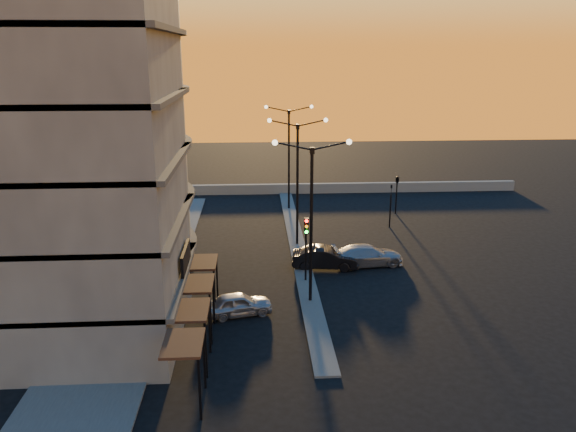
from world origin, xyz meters
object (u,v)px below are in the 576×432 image
(streetlamp_mid, at_px, (297,172))
(car_hatchback, at_px, (239,304))
(car_wagon, at_px, (368,255))
(traffic_light_main, at_px, (306,239))
(car_sedan, at_px, (325,258))

(streetlamp_mid, xyz_separation_m, car_hatchback, (-4.12, -11.40, -4.96))
(car_hatchback, relative_size, car_wagon, 0.77)
(traffic_light_main, xyz_separation_m, car_hatchback, (-4.12, -4.28, -2.25))
(streetlamp_mid, bearing_deg, car_hatchback, -109.86)
(streetlamp_mid, bearing_deg, car_sedan, -72.32)
(car_wagon, bearing_deg, streetlamp_mid, 39.53)
(streetlamp_mid, distance_m, car_sedan, 6.99)
(traffic_light_main, relative_size, car_wagon, 0.88)
(streetlamp_mid, xyz_separation_m, car_wagon, (4.50, -4.38, -4.89))
(car_wagon, bearing_deg, car_hatchback, 122.93)
(streetlamp_mid, bearing_deg, traffic_light_main, -90.00)
(car_hatchback, xyz_separation_m, car_wagon, (8.62, 7.02, 0.07))
(streetlamp_mid, height_order, car_sedan, streetlamp_mid)
(streetlamp_mid, distance_m, car_hatchback, 13.10)
(streetlamp_mid, relative_size, car_sedan, 2.15)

